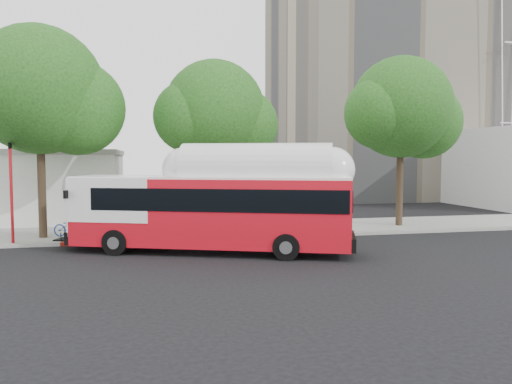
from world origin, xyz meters
TOP-DOWN VIEW (x-y plane):
  - ground at (0.00, 0.00)m, footprint 120.00×120.00m
  - sidewalk at (0.00, 6.50)m, footprint 60.00×5.00m
  - curb_strip at (0.00, 3.90)m, footprint 60.00×0.30m
  - red_curb_segment at (-3.00, 3.90)m, footprint 10.00×0.32m
  - street_tree_left at (-8.53, 5.56)m, footprint 6.67×5.80m
  - street_tree_mid at (-0.59, 6.06)m, footprint 5.75×5.00m
  - street_tree_right at (9.44, 5.86)m, footprint 6.21×5.40m
  - apartment_tower at (18.00, 28.00)m, footprint 18.00×18.00m
  - transit_bus at (-1.76, 0.95)m, footprint 11.80×6.17m
  - signal_pole at (-9.96, 4.16)m, footprint 0.13×0.42m

SIDE VIEW (x-z plane):
  - ground at x=0.00m, z-range 0.00..0.00m
  - sidewalk at x=0.00m, z-range 0.00..0.15m
  - curb_strip at x=0.00m, z-range 0.00..0.15m
  - red_curb_segment at x=-3.00m, z-range 0.00..0.16m
  - transit_bus at x=-1.76m, z-range -0.11..3.39m
  - signal_pole at x=-9.96m, z-range 0.06..4.49m
  - street_tree_mid at x=-0.59m, z-range 1.60..10.22m
  - street_tree_right at x=9.44m, z-range 1.67..10.85m
  - street_tree_left at x=-8.53m, z-range 1.73..11.47m
  - apartment_tower at x=18.00m, z-range -0.88..36.12m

